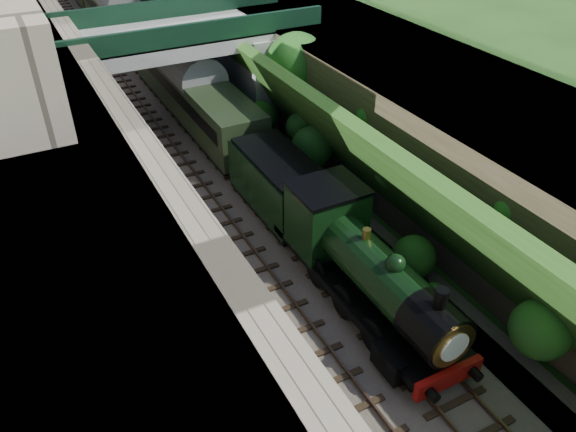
{
  "coord_description": "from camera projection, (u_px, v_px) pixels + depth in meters",
  "views": [
    {
      "loc": [
        -9.09,
        -8.43,
        15.73
      ],
      "look_at": [
        0.0,
        8.98,
        2.25
      ],
      "focal_mm": 35.0,
      "sensor_mm": 36.0,
      "label": 1
    }
  ],
  "objects": [
    {
      "name": "road_bridge",
      "position": [
        188.0,
        64.0,
        34.13
      ],
      "size": [
        16.0,
        6.4,
        7.25
      ],
      "color": "gray",
      "rests_on": "ground"
    },
    {
      "name": "ground",
      "position": [
        414.0,
        408.0,
        18.53
      ],
      "size": [
        160.0,
        160.0,
        0.0
      ],
      "primitive_type": "plane",
      "color": "#1E4714",
      "rests_on": "ground"
    },
    {
      "name": "embankment_slope",
      "position": [
        290.0,
        107.0,
        32.22
      ],
      "size": [
        4.41,
        90.0,
        6.36
      ],
      "color": "#1E4714",
      "rests_on": "ground"
    },
    {
      "name": "tree",
      "position": [
        297.0,
        66.0,
        32.19
      ],
      "size": [
        3.6,
        3.8,
        6.6
      ],
      "color": "black",
      "rests_on": "ground"
    },
    {
      "name": "track_right",
      "position": [
        220.0,
        146.0,
        33.47
      ],
      "size": [
        2.5,
        90.0,
        0.2
      ],
      "color": "black",
      "rests_on": "trackbed"
    },
    {
      "name": "track_left",
      "position": [
        169.0,
        158.0,
        32.25
      ],
      "size": [
        2.5,
        90.0,
        0.2
      ],
      "color": "black",
      "rests_on": "trackbed"
    },
    {
      "name": "trackbed",
      "position": [
        202.0,
        152.0,
        33.09
      ],
      "size": [
        10.0,
        90.0,
        0.2
      ],
      "primitive_type": "cube",
      "color": "#473F38",
      "rests_on": "ground"
    },
    {
      "name": "street_plateau_left",
      "position": [
        24.0,
        131.0,
        27.73
      ],
      "size": [
        6.0,
        90.0,
        7.0
      ],
      "primitive_type": "cube",
      "color": "#262628",
      "rests_on": "ground"
    },
    {
      "name": "locomotive",
      "position": [
        366.0,
        270.0,
        21.46
      ],
      "size": [
        3.1,
        10.22,
        3.83
      ],
      "color": "black",
      "rests_on": "trackbed"
    },
    {
      "name": "retaining_wall",
      "position": [
        96.0,
        117.0,
        29.07
      ],
      "size": [
        1.0,
        90.0,
        7.0
      ],
      "primitive_type": "cube",
      "color": "#756B56",
      "rests_on": "ground"
    },
    {
      "name": "coach_front",
      "position": [
        190.0,
        90.0,
        35.96
      ],
      "size": [
        2.9,
        18.0,
        3.7
      ],
      "color": "black",
      "rests_on": "trackbed"
    },
    {
      "name": "street_plateau_right",
      "position": [
        341.0,
        76.0,
        35.01
      ],
      "size": [
        8.0,
        90.0,
        6.25
      ],
      "primitive_type": "cube",
      "color": "#262628",
      "rests_on": "ground"
    },
    {
      "name": "tender",
      "position": [
        279.0,
        187.0,
        27.0
      ],
      "size": [
        2.7,
        6.0,
        3.05
      ],
      "color": "black",
      "rests_on": "trackbed"
    },
    {
      "name": "coach_middle",
      "position": [
        119.0,
        19.0,
        49.7
      ],
      "size": [
        2.9,
        18.0,
        3.7
      ],
      "color": "black",
      "rests_on": "trackbed"
    }
  ]
}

